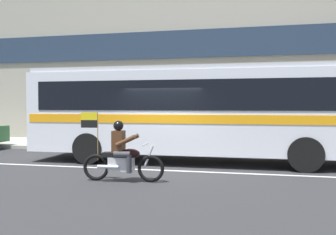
{
  "coord_description": "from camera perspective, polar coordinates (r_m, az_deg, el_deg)",
  "views": [
    {
      "loc": [
        2.68,
        -11.11,
        1.95
      ],
      "look_at": [
        0.32,
        -0.58,
        1.59
      ],
      "focal_mm": 38.65,
      "sensor_mm": 36.0,
      "label": 1
    }
  ],
  "objects": [
    {
      "name": "motorcycle_with_rider",
      "position": [
        9.4,
        -7.25,
        -5.97
      ],
      "size": [
        2.19,
        0.64,
        1.78
      ],
      "color": "black",
      "rests_on": "ground_plane"
    },
    {
      "name": "ground_plane",
      "position": [
        11.6,
        -0.95,
        -7.79
      ],
      "size": [
        60.0,
        60.0,
        0.0
      ],
      "primitive_type": "plane",
      "color": "#2B2B2D"
    },
    {
      "name": "sidewalk_curb",
      "position": [
        16.54,
        3.21,
        -4.62
      ],
      "size": [
        28.0,
        3.8,
        0.15
      ],
      "primitive_type": "cube",
      "color": "#A39E93",
      "rests_on": "ground_plane"
    },
    {
      "name": "office_building_facade",
      "position": [
        19.43,
        4.4,
        17.66
      ],
      "size": [
        28.0,
        0.89,
        14.44
      ],
      "color": "gray",
      "rests_on": "ground_plane"
    },
    {
      "name": "fire_hydrant",
      "position": [
        14.91,
        9.16,
        -3.64
      ],
      "size": [
        0.22,
        0.3,
        0.75
      ],
      "color": "red",
      "rests_on": "sidewalk_curb"
    },
    {
      "name": "transit_bus",
      "position": [
        12.41,
        5.25,
        1.58
      ],
      "size": [
        11.71,
        2.66,
        3.22
      ],
      "color": "silver",
      "rests_on": "ground_plane"
    },
    {
      "name": "lane_center_stripe",
      "position": [
        11.02,
        -1.68,
        -8.28
      ],
      "size": [
        26.6,
        0.14,
        0.01
      ],
      "primitive_type": "cube",
      "color": "silver",
      "rests_on": "ground_plane"
    }
  ]
}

